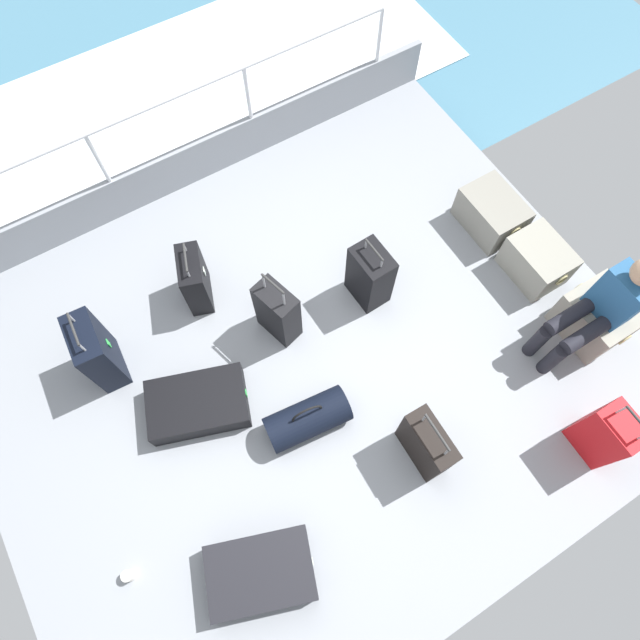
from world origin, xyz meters
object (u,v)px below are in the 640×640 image
at_px(suitcase_3, 606,435).
at_px(cargo_crate_1, 537,261).
at_px(suitcase_2, 198,404).
at_px(paper_cup, 128,576).
at_px(passenger_seated, 602,308).
at_px(suitcase_4, 370,276).
at_px(suitcase_5, 261,573).
at_px(suitcase_6, 97,352).
at_px(cargo_crate_0, 491,213).
at_px(suitcase_0, 426,445).
at_px(cargo_crate_2, 596,317).
at_px(suitcase_7, 195,280).
at_px(suitcase_1, 278,312).
at_px(duffel_bag, 308,419).

bearing_deg(suitcase_3, cargo_crate_1, 156.51).
height_order(suitcase_2, paper_cup, suitcase_2).
bearing_deg(passenger_seated, suitcase_4, -135.60).
xyz_separation_m(passenger_seated, suitcase_5, (0.23, -3.08, -0.48)).
bearing_deg(suitcase_6, cargo_crate_0, 81.79).
xyz_separation_m(suitcase_0, suitcase_6, (-1.89, -1.76, 0.06)).
bearing_deg(cargo_crate_2, suitcase_0, -86.20).
height_order(suitcase_5, suitcase_7, suitcase_7).
distance_m(suitcase_1, suitcase_6, 1.42).
bearing_deg(cargo_crate_1, passenger_seated, -11.89).
bearing_deg(suitcase_6, suitcase_0, 42.99).
height_order(suitcase_1, suitcase_2, suitcase_1).
distance_m(suitcase_4, paper_cup, 2.86).
xyz_separation_m(cargo_crate_2, suitcase_7, (-1.98, -2.65, 0.07)).
bearing_deg(cargo_crate_2, duffel_bag, -102.04).
relative_size(suitcase_3, duffel_bag, 1.12).
xyz_separation_m(suitcase_5, suitcase_7, (-2.21, 0.61, 0.17)).
bearing_deg(suitcase_0, suitcase_6, -137.01).
xyz_separation_m(suitcase_0, suitcase_2, (-1.20, -1.29, -0.17)).
relative_size(cargo_crate_1, suitcase_7, 0.86).
height_order(cargo_crate_0, suitcase_5, cargo_crate_0).
bearing_deg(suitcase_3, suitcase_2, -126.61).
height_order(cargo_crate_1, suitcase_3, suitcase_3).
height_order(cargo_crate_2, paper_cup, cargo_crate_2).
relative_size(suitcase_5, suitcase_7, 1.31).
distance_m(suitcase_3, suitcase_7, 3.37).
distance_m(suitcase_1, suitcase_4, 0.82).
xyz_separation_m(cargo_crate_2, passenger_seated, (0.00, -0.19, 0.38)).
distance_m(cargo_crate_0, suitcase_6, 3.54).
bearing_deg(suitcase_0, suitcase_5, -85.74).
relative_size(cargo_crate_2, suitcase_2, 0.64).
relative_size(suitcase_1, suitcase_2, 0.92).
relative_size(suitcase_2, suitcase_3, 1.16).
height_order(cargo_crate_1, suitcase_0, suitcase_0).
xyz_separation_m(suitcase_1, suitcase_6, (-0.42, -1.35, 0.03)).
xyz_separation_m(suitcase_2, suitcase_3, (1.82, 2.45, 0.19)).
bearing_deg(suitcase_6, cargo_crate_1, 72.69).
xyz_separation_m(passenger_seated, suitcase_6, (-1.77, -3.39, -0.25)).
height_order(suitcase_4, suitcase_6, suitcase_6).
xyz_separation_m(passenger_seated, suitcase_4, (-1.24, -1.22, -0.28)).
height_order(suitcase_2, suitcase_6, suitcase_6).
bearing_deg(suitcase_0, suitcase_1, -164.58).
bearing_deg(suitcase_2, suitcase_3, 53.39).
bearing_deg(suitcase_5, passenger_seated, 94.25).
bearing_deg(cargo_crate_1, suitcase_3, -23.49).
relative_size(suitcase_4, suitcase_6, 0.91).
relative_size(suitcase_4, suitcase_7, 1.12).
height_order(suitcase_6, suitcase_7, suitcase_6).
height_order(cargo_crate_0, suitcase_7, suitcase_7).
xyz_separation_m(cargo_crate_0, paper_cup, (1.02, -4.00, -0.13)).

